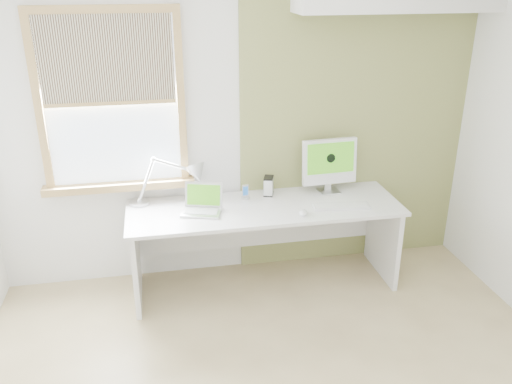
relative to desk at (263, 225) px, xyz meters
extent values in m
cube|color=white|center=(-0.14, 0.32, 0.77)|extent=(4.00, 0.02, 2.60)
cube|color=olive|center=(0.86, 0.30, 0.77)|extent=(2.00, 0.02, 2.60)
cube|color=#AD8649|center=(-1.67, 0.28, 1.02)|extent=(0.06, 0.06, 1.42)
cube|color=#AD8649|center=(-0.61, 0.28, 1.02)|extent=(0.06, 0.06, 1.42)
cube|color=#AD8649|center=(-1.14, 0.28, 1.70)|extent=(1.00, 0.06, 0.06)
cube|color=#AD8649|center=(-1.14, 0.26, 0.34)|extent=(1.20, 0.14, 0.06)
cube|color=#D1E2F9|center=(-1.14, 0.30, 1.02)|extent=(1.00, 0.01, 1.30)
cube|color=beige|center=(-1.14, 0.25, 1.34)|extent=(0.98, 0.02, 0.65)
cube|color=#AD8649|center=(-1.14, 0.25, 1.02)|extent=(0.98, 0.03, 0.03)
cube|color=silver|center=(0.00, -0.06, 0.18)|extent=(2.20, 0.70, 0.03)
cube|color=silver|center=(-1.05, -0.06, -0.18)|extent=(0.04, 0.64, 0.70)
cube|color=silver|center=(1.05, -0.06, -0.18)|extent=(0.04, 0.64, 0.70)
cube|color=silver|center=(0.00, 0.26, -0.08)|extent=(2.08, 0.02, 0.48)
cylinder|color=silver|center=(-0.99, 0.18, 0.21)|extent=(0.18, 0.18, 0.02)
sphere|color=silver|center=(-0.99, 0.18, 0.22)|extent=(0.05, 0.05, 0.05)
cylinder|color=silver|center=(-0.92, 0.18, 0.39)|extent=(0.16, 0.04, 0.35)
sphere|color=silver|center=(-0.85, 0.19, 0.56)|extent=(0.05, 0.05, 0.04)
cylinder|color=silver|center=(-0.70, 0.18, 0.51)|extent=(0.32, 0.05, 0.14)
sphere|color=silver|center=(-0.54, 0.17, 0.45)|extent=(0.04, 0.04, 0.04)
cone|color=silver|center=(-0.51, 0.18, 0.42)|extent=(0.26, 0.28, 0.21)
cube|color=silver|center=(-0.51, -0.10, 0.20)|extent=(0.35, 0.29, 0.02)
cube|color=#B2B5B7|center=(-0.51, -0.10, 0.21)|extent=(0.28, 0.20, 0.00)
cube|color=silver|center=(-0.48, 0.00, 0.31)|extent=(0.31, 0.15, 0.20)
cube|color=#3B8315|center=(-0.48, 0.00, 0.31)|extent=(0.27, 0.12, 0.16)
cylinder|color=silver|center=(-0.13, 0.12, 0.20)|extent=(0.08, 0.08, 0.02)
cube|color=silver|center=(-0.13, 0.12, 0.27)|extent=(0.05, 0.02, 0.11)
cube|color=#194C99|center=(-0.13, 0.11, 0.27)|extent=(0.04, 0.01, 0.08)
cube|color=silver|center=(0.08, 0.17, 0.27)|extent=(0.11, 0.14, 0.16)
cube|color=black|center=(0.08, 0.17, 0.35)|extent=(0.11, 0.14, 0.01)
cube|color=black|center=(0.08, 0.17, 0.20)|extent=(0.11, 0.14, 0.01)
cube|color=silver|center=(0.60, 0.13, 0.20)|extent=(0.18, 0.16, 0.01)
cube|color=silver|center=(0.60, 0.16, 0.28)|extent=(0.06, 0.02, 0.15)
cube|color=white|center=(0.60, 0.15, 0.46)|extent=(0.47, 0.11, 0.39)
cube|color=#3B8315|center=(0.60, 0.12, 0.50)|extent=(0.41, 0.05, 0.26)
cylinder|color=black|center=(0.60, 0.12, 0.50)|extent=(0.08, 0.01, 0.08)
cube|color=white|center=(0.60, -0.20, 0.20)|extent=(0.46, 0.17, 0.02)
cube|color=white|center=(0.60, -0.20, 0.21)|extent=(0.43, 0.14, 0.00)
ellipsoid|color=white|center=(0.26, -0.27, 0.21)|extent=(0.09, 0.12, 0.03)
camera|label=1|loc=(-0.82, -3.90, 1.96)|focal=37.52mm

